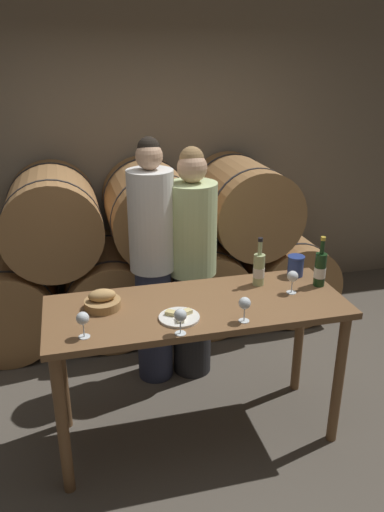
{
  "coord_description": "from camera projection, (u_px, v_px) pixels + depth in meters",
  "views": [
    {
      "loc": [
        -0.66,
        -2.49,
        2.27
      ],
      "look_at": [
        0.0,
        0.13,
        1.18
      ],
      "focal_mm": 35.0,
      "sensor_mm": 36.0,
      "label": 1
    }
  ],
  "objects": [
    {
      "name": "wine_bottle_white",
      "position": [
        259.0,
        269.0,
        3.1
      ],
      "size": [
        0.07,
        0.07,
        0.31
      ],
      "color": "#ADBC7F",
      "rests_on": "tasting_table"
    },
    {
      "name": "bread_basket",
      "position": [
        102.0,
        301.0,
        2.83
      ],
      "size": [
        0.21,
        0.21,
        0.12
      ],
      "color": "#A87F4C",
      "rests_on": "tasting_table"
    },
    {
      "name": "wine_glass_far_left",
      "position": [
        83.0,
        319.0,
        2.51
      ],
      "size": [
        0.07,
        0.07,
        0.14
      ],
      "color": "white",
      "rests_on": "tasting_table"
    },
    {
      "name": "person_left",
      "position": [
        153.0,
        263.0,
        3.48
      ],
      "size": [
        0.31,
        0.31,
        1.79
      ],
      "color": "#2D334C",
      "rests_on": "ground_plane"
    },
    {
      "name": "wine_glass_left",
      "position": [
        180.0,
        316.0,
        2.54
      ],
      "size": [
        0.07,
        0.07,
        0.14
      ],
      "color": "white",
      "rests_on": "tasting_table"
    },
    {
      "name": "barrel_stack",
      "position": [
        153.0,
        253.0,
        4.34
      ],
      "size": [
        3.2,
        0.98,
        1.44
      ],
      "color": "#9E7042",
      "rests_on": "ground_plane"
    },
    {
      "name": "ground_plane",
      "position": [
        197.0,
        432.0,
        3.24
      ],
      "size": [
        10.0,
        10.0,
        0.0
      ],
      "primitive_type": "plane",
      "color": "#564F44"
    },
    {
      "name": "wine_bottle_red",
      "position": [
        320.0,
        269.0,
        3.08
      ],
      "size": [
        0.07,
        0.07,
        0.32
      ],
      "color": "#193819",
      "rests_on": "tasting_table"
    },
    {
      "name": "blue_crock",
      "position": [
        296.0,
        265.0,
        3.24
      ],
      "size": [
        0.11,
        0.11,
        0.14
      ],
      "color": "navy",
      "rests_on": "tasting_table"
    },
    {
      "name": "wine_glass_right",
      "position": [
        293.0,
        277.0,
        2.99
      ],
      "size": [
        0.07,
        0.07,
        0.14
      ],
      "color": "white",
      "rests_on": "tasting_table"
    },
    {
      "name": "tasting_table",
      "position": [
        198.0,
        324.0,
        2.94
      ],
      "size": [
        1.74,
        0.66,
        0.93
      ],
      "color": "brown",
      "rests_on": "ground_plane"
    },
    {
      "name": "wine_glass_center",
      "position": [
        245.0,
        304.0,
        2.67
      ],
      "size": [
        0.07,
        0.07,
        0.14
      ],
      "color": "white",
      "rests_on": "tasting_table"
    },
    {
      "name": "stone_wall_back",
      "position": [
        139.0,
        134.0,
        4.53
      ],
      "size": [
        10.0,
        0.12,
        3.2
      ],
      "color": "gray",
      "rests_on": "ground_plane"
    },
    {
      "name": "person_right",
      "position": [
        192.0,
        265.0,
        3.56
      ],
      "size": [
        0.35,
        0.35,
        1.72
      ],
      "color": "#232326",
      "rests_on": "ground_plane"
    },
    {
      "name": "cheese_plate",
      "position": [
        179.0,
        317.0,
        2.73
      ],
      "size": [
        0.23,
        0.23,
        0.04
      ],
      "color": "white",
      "rests_on": "tasting_table"
    }
  ]
}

